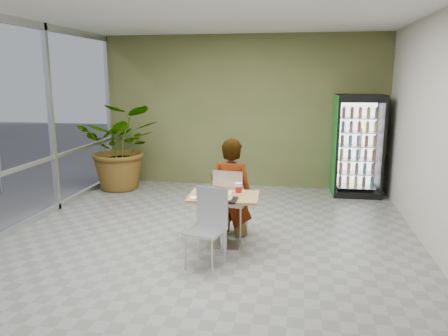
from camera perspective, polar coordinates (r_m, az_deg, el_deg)
The scene contains 13 objects.
ground at distance 6.30m, azimuth -2.06°, elevation -9.86°, with size 7.00×7.00×0.00m, color gray.
room_envelope at distance 5.90m, azimuth -2.17°, elevation 4.74°, with size 6.00×7.00×3.20m, color beige, non-canonical shape.
storefront_frame at distance 7.15m, azimuth -26.48°, elevation 4.75°, with size 0.10×7.00×3.20m, color silver, non-canonical shape.
dining_table at distance 6.00m, azimuth -0.04°, elevation -5.54°, with size 0.98×0.70×0.75m.
chair_far at distance 6.44m, azimuth 0.75°, elevation -3.82°, with size 0.50×0.51×1.01m.
chair_near at distance 5.49m, azimuth -2.02°, elevation -6.85°, with size 0.52×0.53×0.97m.
seated_woman at distance 6.50m, azimuth 0.96°, elevation -3.77°, with size 0.65×0.42×1.76m, color black.
pizza_plate at distance 6.01m, azimuth 0.32°, elevation -3.22°, with size 0.28×0.23×0.03m.
soda_cup at distance 5.95m, azimuth 1.91°, elevation -2.76°, with size 0.09×0.09×0.16m.
napkin_stack at distance 5.79m, azimuth -3.80°, elevation -3.91°, with size 0.13×0.13×0.02m, color white.
cafeteria_tray at distance 5.69m, azimuth -0.33°, elevation -4.14°, with size 0.40×0.29×0.02m, color black.
beverage_fridge at distance 8.99m, azimuth 17.05°, elevation 2.81°, with size 0.93×0.72×2.00m.
potted_plant at distance 9.36m, azimuth -13.21°, elevation 2.74°, with size 1.62×1.40×1.80m, color #2A6B2C.
Camera 1 is at (1.22, -5.73, 2.32)m, focal length 35.00 mm.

